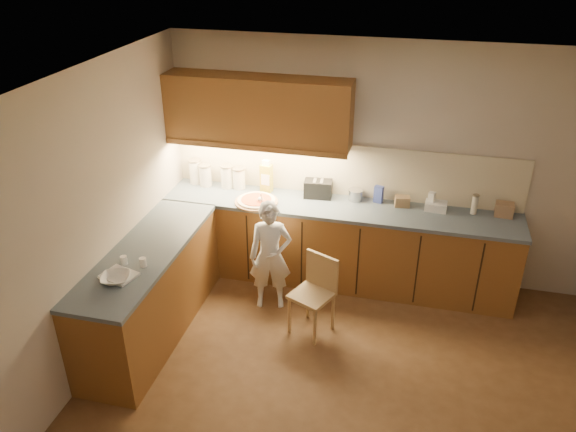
{
  "coord_description": "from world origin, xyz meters",
  "views": [
    {
      "loc": [
        0.37,
        -3.55,
        3.59
      ],
      "look_at": [
        -0.8,
        1.2,
        1.0
      ],
      "focal_mm": 35.0,
      "sensor_mm": 36.0,
      "label": 1
    }
  ],
  "objects_px": {
    "pizza_on_board": "(256,201)",
    "oil_jug": "(266,177)",
    "toaster": "(318,189)",
    "child": "(270,256)",
    "wooden_chair": "(316,289)"
  },
  "relations": [
    {
      "from": "oil_jug",
      "to": "child",
      "type": "bearing_deg",
      "value": -72.05
    },
    {
      "from": "toaster",
      "to": "child",
      "type": "bearing_deg",
      "value": -117.63
    },
    {
      "from": "child",
      "to": "oil_jug",
      "type": "xyz_separation_m",
      "value": [
        -0.26,
        0.79,
        0.5
      ]
    },
    {
      "from": "child",
      "to": "wooden_chair",
      "type": "height_order",
      "value": "child"
    },
    {
      "from": "pizza_on_board",
      "to": "wooden_chair",
      "type": "bearing_deg",
      "value": -43.16
    },
    {
      "from": "child",
      "to": "wooden_chair",
      "type": "distance_m",
      "value": 0.6
    },
    {
      "from": "wooden_chair",
      "to": "oil_jug",
      "type": "relative_size",
      "value": 2.15
    },
    {
      "from": "wooden_chair",
      "to": "toaster",
      "type": "height_order",
      "value": "toaster"
    },
    {
      "from": "child",
      "to": "wooden_chair",
      "type": "xyz_separation_m",
      "value": [
        0.52,
        -0.27,
        -0.13
      ]
    },
    {
      "from": "child",
      "to": "oil_jug",
      "type": "relative_size",
      "value": 3.21
    },
    {
      "from": "pizza_on_board",
      "to": "oil_jug",
      "type": "relative_size",
      "value": 1.25
    },
    {
      "from": "oil_jug",
      "to": "toaster",
      "type": "xyz_separation_m",
      "value": [
        0.58,
        -0.01,
        -0.07
      ]
    },
    {
      "from": "pizza_on_board",
      "to": "oil_jug",
      "type": "xyz_separation_m",
      "value": [
        0.03,
        0.31,
        0.15
      ]
    },
    {
      "from": "wooden_chair",
      "to": "pizza_on_board",
      "type": "bearing_deg",
      "value": 161.07
    },
    {
      "from": "pizza_on_board",
      "to": "wooden_chair",
      "type": "xyz_separation_m",
      "value": [
        0.8,
        -0.75,
        -0.48
      ]
    }
  ]
}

